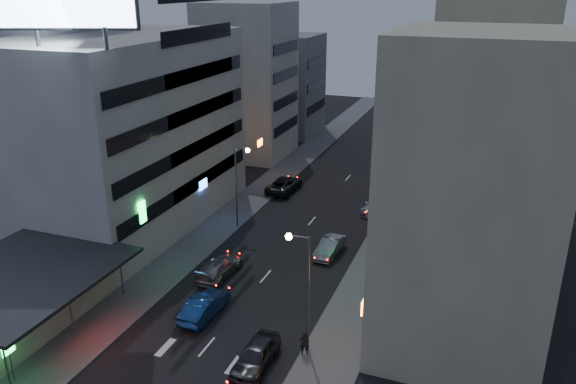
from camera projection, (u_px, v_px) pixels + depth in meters
The scene contains 22 objects.
sidewalk_left at pixel (255, 197), 62.13m from camera, with size 4.00×120.00×0.12m, color #4C4C4F.
sidewalk_right at pixel (399, 217), 56.87m from camera, with size 4.00×120.00×0.12m, color #4C4C4F.
food_court at pixel (13, 296), 38.86m from camera, with size 11.00×13.00×3.88m.
white_building at pixel (123, 132), 53.17m from camera, with size 14.00×24.00×18.00m, color beige.
grey_tower at pixel (58, 39), 55.93m from camera, with size 10.00×14.00×34.00m, color slate.
shophouse_near at pixel (469, 201), 33.98m from camera, with size 10.00×11.00×20.00m, color #BFB496.
shophouse_mid at pixel (483, 175), 44.60m from camera, with size 11.00×12.00×16.00m, color tan.
shophouse_far at pixel (487, 105), 55.09m from camera, with size 10.00×14.00×22.00m, color #BFB496.
far_left_a at pixel (247, 81), 74.22m from camera, with size 11.00×10.00×20.00m, color beige.
far_left_b at pixel (279, 84), 86.66m from camera, with size 12.00×10.00×15.00m, color slate.
far_right_a at pixel (494, 98), 68.77m from camera, with size 11.00×12.00×18.00m, color tan.
far_right_b at pixel (503, 59), 79.81m from camera, with size 12.00×12.00×24.00m, color #BFB496.
street_lamp_right_near at pixel (302, 276), 34.66m from camera, with size 1.60×0.44×8.02m.
street_lamp_left at pixel (240, 176), 52.56m from camera, with size 1.60×0.44×8.02m.
street_lamp_right_far at pixel (399, 140), 64.45m from camera, with size 1.60×0.44×8.02m.
parked_car_right_near at pixel (256, 356), 34.59m from camera, with size 1.92×4.78×1.63m, color #29282E.
parked_car_right_mid at pixel (330, 247), 48.85m from camera, with size 1.56×4.47×1.47m, color #97989F.
parked_car_left at pixel (284, 185), 63.62m from camera, with size 2.69×5.83×1.62m, color #232327.
parked_car_right_far at pixel (376, 205), 58.04m from camera, with size 2.05×5.05×1.47m, color #9B9EA3.
road_car_blue at pixel (205, 306), 39.88m from camera, with size 1.70×4.88×1.61m, color navy.
road_car_silver at pixel (219, 267), 45.40m from camera, with size 2.11×5.19×1.51m, color #95989D.
person at pixel (305, 343), 35.54m from camera, with size 0.63×0.41×1.72m, color black.
Camera 1 is at (15.81, -22.96, 22.48)m, focal length 35.00 mm.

